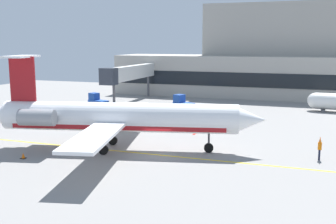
{
  "coord_description": "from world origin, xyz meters",
  "views": [
    {
      "loc": [
        13.32,
        -35.07,
        10.53
      ],
      "look_at": [
        -1.26,
        6.19,
        3.0
      ],
      "focal_mm": 43.52,
      "sensor_mm": 36.0,
      "label": 1
    }
  ],
  "objects_px": {
    "belt_loader": "(97,100)",
    "marshaller": "(320,148)",
    "pushback_tractor": "(160,116)",
    "fuel_tank": "(336,102)",
    "regional_jet": "(114,117)",
    "baggage_tug": "(182,102)"
  },
  "relations": [
    {
      "from": "pushback_tractor",
      "to": "marshaller",
      "type": "height_order",
      "value": "marshaller"
    },
    {
      "from": "regional_jet",
      "to": "baggage_tug",
      "type": "relative_size",
      "value": 7.72
    },
    {
      "from": "belt_loader",
      "to": "marshaller",
      "type": "bearing_deg",
      "value": -31.41
    },
    {
      "from": "regional_jet",
      "to": "pushback_tractor",
      "type": "height_order",
      "value": "regional_jet"
    },
    {
      "from": "regional_jet",
      "to": "belt_loader",
      "type": "xyz_separation_m",
      "value": [
        -15.5,
        24.1,
        -2.31
      ]
    },
    {
      "from": "baggage_tug",
      "to": "regional_jet",
      "type": "bearing_deg",
      "value": -86.4
    },
    {
      "from": "regional_jet",
      "to": "marshaller",
      "type": "distance_m",
      "value": 19.42
    },
    {
      "from": "pushback_tractor",
      "to": "belt_loader",
      "type": "xyz_separation_m",
      "value": [
        -14.79,
        9.62,
        0.04
      ]
    },
    {
      "from": "baggage_tug",
      "to": "fuel_tank",
      "type": "xyz_separation_m",
      "value": [
        23.46,
        3.66,
        0.62
      ]
    },
    {
      "from": "regional_jet",
      "to": "baggage_tug",
      "type": "bearing_deg",
      "value": 93.6
    },
    {
      "from": "marshaller",
      "to": "regional_jet",
      "type": "bearing_deg",
      "value": -171.04
    },
    {
      "from": "pushback_tractor",
      "to": "belt_loader",
      "type": "bearing_deg",
      "value": 146.95
    },
    {
      "from": "regional_jet",
      "to": "pushback_tractor",
      "type": "bearing_deg",
      "value": 92.8
    },
    {
      "from": "regional_jet",
      "to": "baggage_tug",
      "type": "distance_m",
      "value": 27.53
    },
    {
      "from": "regional_jet",
      "to": "baggage_tug",
      "type": "height_order",
      "value": "regional_jet"
    },
    {
      "from": "baggage_tug",
      "to": "belt_loader",
      "type": "relative_size",
      "value": 0.96
    },
    {
      "from": "regional_jet",
      "to": "pushback_tractor",
      "type": "distance_m",
      "value": 14.69
    },
    {
      "from": "baggage_tug",
      "to": "marshaller",
      "type": "xyz_separation_m",
      "value": [
        20.77,
        -24.38,
        0.1
      ]
    },
    {
      "from": "baggage_tug",
      "to": "pushback_tractor",
      "type": "distance_m",
      "value": 12.94
    },
    {
      "from": "pushback_tractor",
      "to": "belt_loader",
      "type": "relative_size",
      "value": 0.99
    },
    {
      "from": "pushback_tractor",
      "to": "fuel_tank",
      "type": "xyz_separation_m",
      "value": [
        22.44,
        16.56,
        0.64
      ]
    },
    {
      "from": "baggage_tug",
      "to": "marshaller",
      "type": "relative_size",
      "value": 1.81
    }
  ]
}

